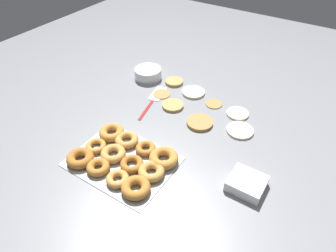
# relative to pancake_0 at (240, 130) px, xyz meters

# --- Properties ---
(ground_plane) EXTENTS (3.00, 3.00, 0.00)m
(ground_plane) POSITION_rel_pancake_0_xyz_m (-0.20, -0.07, -0.01)
(ground_plane) COLOR gray
(pancake_0) EXTENTS (0.12, 0.12, 0.01)m
(pancake_0) POSITION_rel_pancake_0_xyz_m (0.00, 0.00, 0.00)
(pancake_0) COLOR silver
(pancake_0) RESTS_ON ground_plane
(pancake_1) EXTENTS (0.10, 0.10, 0.01)m
(pancake_1) POSITION_rel_pancake_0_xyz_m (-0.34, -0.00, 0.00)
(pancake_1) COLOR tan
(pancake_1) RESTS_ON ground_plane
(pancake_2) EXTENTS (0.10, 0.10, 0.01)m
(pancake_2) POSITION_rel_pancake_0_xyz_m (-0.06, 0.11, -0.00)
(pancake_2) COLOR beige
(pancake_2) RESTS_ON ground_plane
(pancake_3) EXTENTS (0.08, 0.08, 0.01)m
(pancake_3) POSITION_rel_pancake_0_xyz_m (-0.18, 0.12, -0.00)
(pancake_3) COLOR #B27F42
(pancake_3) RESTS_ON ground_plane
(pancake_4) EXTENTS (0.09, 0.09, 0.02)m
(pancake_4) POSITION_rel_pancake_0_xyz_m (-0.45, 0.18, 0.00)
(pancake_4) COLOR tan
(pancake_4) RESTS_ON ground_plane
(pancake_5) EXTENTS (0.09, 0.09, 0.01)m
(pancake_5) POSITION_rel_pancake_0_xyz_m (-0.45, 0.05, -0.00)
(pancake_5) COLOR #B27F42
(pancake_5) RESTS_ON ground_plane
(pancake_6) EXTENTS (0.12, 0.12, 0.02)m
(pancake_6) POSITION_rel_pancake_0_xyz_m (-0.17, -0.05, 0.00)
(pancake_6) COLOR #B27F42
(pancake_6) RESTS_ON ground_plane
(pancake_7) EXTENTS (0.12, 0.12, 0.01)m
(pancake_7) POSITION_rel_pancake_0_xyz_m (-0.32, 0.15, 0.00)
(pancake_7) COLOR beige
(pancake_7) RESTS_ON ground_plane
(donut_tray) EXTENTS (0.39, 0.30, 0.04)m
(donut_tray) POSITION_rel_pancake_0_xyz_m (-0.31, -0.42, 0.01)
(donut_tray) COLOR #ADAFB5
(donut_tray) RESTS_ON ground_plane
(batter_bowl) EXTENTS (0.15, 0.15, 0.06)m
(batter_bowl) POSITION_rel_pancake_0_xyz_m (-0.60, 0.15, 0.02)
(batter_bowl) COLOR white
(batter_bowl) RESTS_ON ground_plane
(container_stack) EXTENTS (0.12, 0.12, 0.04)m
(container_stack) POSITION_rel_pancake_0_xyz_m (0.14, -0.28, 0.02)
(container_stack) COLOR white
(container_stack) RESTS_ON ground_plane
(spatula) EXTENTS (0.10, 0.30, 0.01)m
(spatula) POSITION_rel_pancake_0_xyz_m (-0.46, 0.01, -0.00)
(spatula) COLOR maroon
(spatula) RESTS_ON ground_plane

